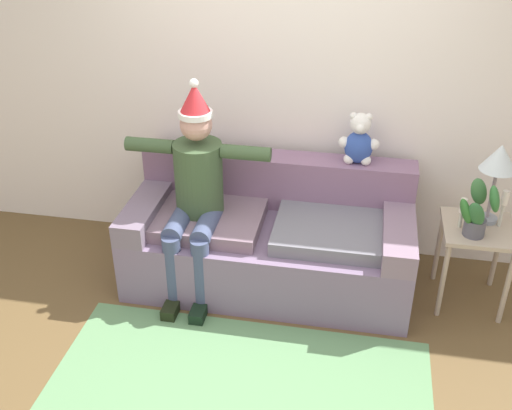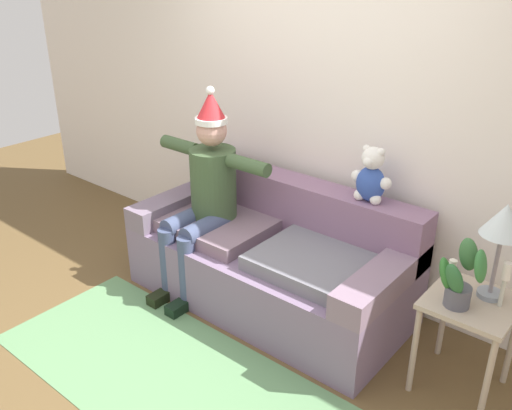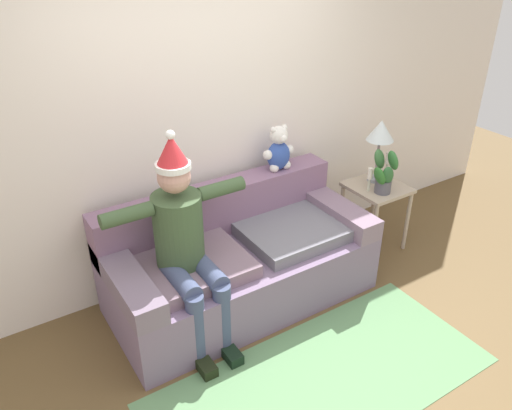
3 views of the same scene
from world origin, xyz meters
name	(u,v)px [view 2 (image 2 of 3)]	position (x,y,z in m)	size (l,w,h in m)	color
ground_plane	(174,367)	(0.00, 0.00, 0.00)	(10.00, 10.00, 0.00)	brown
back_wall	(321,108)	(0.00, 1.55, 1.35)	(7.00, 0.10, 2.70)	white
couch	(272,258)	(0.00, 1.00, 0.34)	(2.03, 0.95, 0.87)	slate
person_seated	(204,192)	(-0.51, 0.83, 0.79)	(1.02, 0.77, 1.54)	#3B5232
teddy_bear	(371,177)	(0.58, 1.30, 1.04)	(0.29, 0.17, 0.38)	#314EA5
side_table	(469,316)	(1.43, 0.97, 0.50)	(0.47, 0.49, 0.61)	tan
table_lamp	(504,225)	(1.49, 1.07, 1.06)	(0.24, 0.24, 0.57)	gray
potted_plant	(460,278)	(1.38, 0.87, 0.79)	(0.28, 0.23, 0.39)	#51505B
candle_tall	(452,272)	(1.30, 0.95, 0.75)	(0.04, 0.04, 0.22)	beige
candle_short	(505,278)	(1.56, 1.01, 0.79)	(0.04, 0.04, 0.27)	beige
area_rug	(165,373)	(0.00, -0.08, 0.00)	(2.31, 1.03, 0.01)	#5F8D5C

